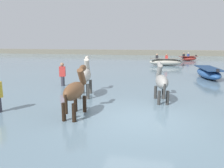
# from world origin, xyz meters

# --- Properties ---
(ground_plane) EXTENTS (120.00, 120.00, 0.00)m
(ground_plane) POSITION_xyz_m (0.00, 0.00, 0.00)
(ground_plane) COLOR #84755B
(water_surface) EXTENTS (90.00, 90.00, 0.36)m
(water_surface) POSITION_xyz_m (0.00, 10.00, 0.18)
(water_surface) COLOR slate
(water_surface) RESTS_ON ground
(horse_lead_pinto) EXTENTS (0.79, 1.92, 2.08)m
(horse_lead_pinto) POSITION_xyz_m (-2.59, 2.42, 1.23)
(horse_lead_pinto) COLOR beige
(horse_lead_pinto) RESTS_ON ground
(horse_trailing_grey) EXTENTS (0.67, 1.76, 1.90)m
(horse_trailing_grey) POSITION_xyz_m (0.70, 2.20, 1.12)
(horse_trailing_grey) COLOR gray
(horse_trailing_grey) RESTS_ON ground
(horse_flank_bay) EXTENTS (0.48, 1.77, 1.94)m
(horse_flank_bay) POSITION_xyz_m (-1.99, -0.21, 1.15)
(horse_flank_bay) COLOR brown
(horse_flank_bay) RESTS_ON ground
(boat_far_offshore) EXTENTS (3.48, 1.64, 1.19)m
(boat_far_offshore) POSITION_xyz_m (1.13, 16.30, 0.72)
(boat_far_offshore) COLOR #B2AD9E
(boat_far_offshore) RESTS_ON water_surface
(boat_near_starboard) EXTENTS (2.65, 2.25, 1.03)m
(boat_near_starboard) POSITION_xyz_m (4.04, 23.08, 0.65)
(boat_near_starboard) COLOR #BC382D
(boat_near_starboard) RESTS_ON water_surface
(boat_far_inshore) EXTENTS (1.47, 3.75, 0.81)m
(boat_far_inshore) POSITION_xyz_m (3.74, 8.84, 0.70)
(boat_far_inshore) COLOR #28518E
(boat_far_inshore) RESTS_ON water_surface
(person_spectator_far) EXTENTS (0.36, 0.28, 1.63)m
(person_spectator_far) POSITION_xyz_m (-4.54, 4.23, 0.87)
(person_spectator_far) COLOR #383842
(person_spectator_far) RESTS_ON ground
(far_shoreline) EXTENTS (80.00, 2.40, 1.26)m
(far_shoreline) POSITION_xyz_m (0.00, 34.54, 0.63)
(far_shoreline) COLOR #706B5B
(far_shoreline) RESTS_ON ground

